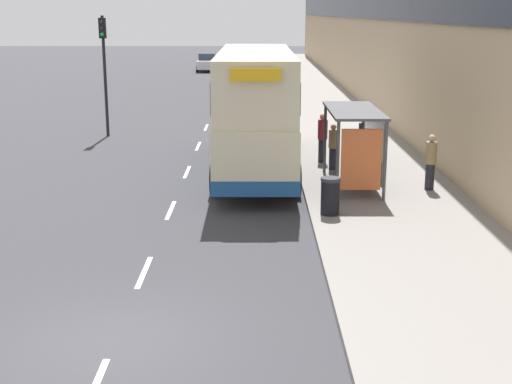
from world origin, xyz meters
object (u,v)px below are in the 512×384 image
object	(u,v)px
pedestrian_at_shelter	(331,146)
traffic_light_far_kerb	(101,57)
bus_shelter	(357,134)
car_1	(249,59)
pedestrian_3	(320,137)
pedestrian_2	(361,140)
litter_bin	(328,196)
pedestrian_1	(428,162)
double_decker_bus_near	(253,109)
car_0	(205,62)

from	to	relation	value
pedestrian_at_shelter	traffic_light_far_kerb	bearing A→B (deg)	140.96
bus_shelter	car_1	distance (m)	52.18
bus_shelter	pedestrian_3	size ratio (longest dim) A/B	2.29
pedestrian_at_shelter	pedestrian_2	xyz separation A→B (m)	(1.20, 0.89, 0.06)
pedestrian_2	litter_bin	size ratio (longest dim) A/B	1.67
car_1	pedestrian_1	world-z (taller)	pedestrian_1
pedestrian_at_shelter	pedestrian_3	bearing A→B (deg)	101.41
double_decker_bus_near	pedestrian_2	size ratio (longest dim) A/B	6.39
pedestrian_1	traffic_light_far_kerb	bearing A→B (deg)	138.98
pedestrian_2	litter_bin	xyz separation A→B (m)	(-1.88, -6.71, -0.37)
pedestrian_1	pedestrian_2	bearing A→B (deg)	112.05
car_1	car_0	bearing A→B (deg)	-132.46
pedestrian_1	traffic_light_far_kerb	world-z (taller)	traffic_light_far_kerb
car_1	litter_bin	size ratio (longest dim) A/B	4.34
pedestrian_2	pedestrian_at_shelter	bearing A→B (deg)	-143.35
car_0	car_1	size ratio (longest dim) A/B	0.85
double_decker_bus_near	car_1	size ratio (longest dim) A/B	2.46
pedestrian_3	pedestrian_2	bearing A→B (deg)	-15.11
pedestrian_3	car_0	bearing A→B (deg)	99.43
pedestrian_3	traffic_light_far_kerb	size ratio (longest dim) A/B	0.34
pedestrian_3	double_decker_bus_near	bearing A→B (deg)	-158.62
car_0	bus_shelter	bearing A→B (deg)	99.58
pedestrian_at_shelter	traffic_light_far_kerb	xyz separation A→B (m)	(-9.63, 7.81, 2.66)
pedestrian_1	pedestrian_3	xyz separation A→B (m)	(-3.02, 4.26, 0.04)
litter_bin	car_0	bearing A→B (deg)	97.65
bus_shelter	pedestrian_1	distance (m)	2.39
litter_bin	traffic_light_far_kerb	bearing A→B (deg)	123.30
pedestrian_2	pedestrian_3	size ratio (longest dim) A/B	0.96
pedestrian_2	double_decker_bus_near	bearing A→B (deg)	-171.59
car_0	litter_bin	xyz separation A→B (m)	(6.78, -50.50, -0.18)
car_0	pedestrian_1	distance (m)	48.75
pedestrian_3	traffic_light_far_kerb	xyz separation A→B (m)	(-9.37, 6.53, 2.56)
pedestrian_1	litter_bin	distance (m)	4.48
bus_shelter	pedestrian_1	xyz separation A→B (m)	(2.22, -0.25, -0.84)
double_decker_bus_near	pedestrian_1	world-z (taller)	double_decker_bus_near
car_0	pedestrian_2	bearing A→B (deg)	101.19
litter_bin	pedestrian_2	bearing A→B (deg)	74.33
double_decker_bus_near	litter_bin	distance (m)	6.66
bus_shelter	traffic_light_far_kerb	xyz separation A→B (m)	(-10.17, 10.54, 1.76)
bus_shelter	traffic_light_far_kerb	size ratio (longest dim) A/B	0.77
car_1	pedestrian_1	size ratio (longest dim) A/B	2.59
double_decker_bus_near	pedestrian_2	bearing A→B (deg)	8.41
pedestrian_2	traffic_light_far_kerb	bearing A→B (deg)	147.42
litter_bin	pedestrian_3	bearing A→B (deg)	86.59
pedestrian_at_shelter	car_1	bearing A→B (deg)	93.76
car_1	traffic_light_far_kerb	world-z (taller)	traffic_light_far_kerb
car_1	pedestrian_at_shelter	distance (m)	49.41
pedestrian_2	traffic_light_far_kerb	world-z (taller)	traffic_light_far_kerb
bus_shelter	pedestrian_2	bearing A→B (deg)	79.68
double_decker_bus_near	pedestrian_at_shelter	bearing A→B (deg)	-6.35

